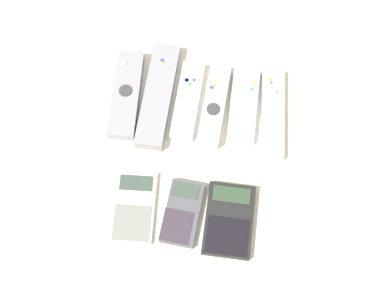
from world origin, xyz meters
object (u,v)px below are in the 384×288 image
object	(u,v)px
remote_0	(126,95)
remote_5	(272,114)
calculator_0	(134,207)
calculator_2	(229,220)
remote_3	(214,106)
calculator_1	(180,212)
remote_1	(158,96)
remote_4	(243,106)
remote_2	(188,101)

from	to	relation	value
remote_0	remote_5	world-z (taller)	remote_0
calculator_0	calculator_2	distance (m)	0.17
remote_3	calculator_1	distance (m)	0.22
remote_5	remote_1	bearing A→B (deg)	174.02
remote_0	remote_5	distance (m)	0.29
remote_4	calculator_1	bearing A→B (deg)	-112.78
calculator_1	calculator_2	bearing A→B (deg)	2.11
remote_0	remote_1	bearing A→B (deg)	2.25
remote_5	calculator_2	distance (m)	0.23
remote_0	calculator_1	distance (m)	0.26
remote_2	remote_3	world-z (taller)	remote_3
remote_0	remote_2	world-z (taller)	remote_0
remote_5	calculator_0	distance (m)	0.32
remote_3	remote_4	distance (m)	0.06
remote_4	remote_3	bearing A→B (deg)	-171.86
remote_1	remote_3	distance (m)	0.11
remote_0	calculator_0	xyz separation A→B (m)	(0.05, -0.22, -0.01)
remote_3	remote_4	world-z (taller)	remote_3
remote_0	remote_3	bearing A→B (deg)	-3.76
remote_3	calculator_2	world-z (taller)	remote_3
remote_1	calculator_2	xyz separation A→B (m)	(0.16, -0.23, -0.00)
remote_5	calculator_2	world-z (taller)	remote_5
calculator_2	calculator_0	bearing A→B (deg)	179.01
remote_1	calculator_0	bearing A→B (deg)	-91.25
remote_2	remote_3	size ratio (longest dim) A/B	0.96
remote_0	calculator_2	world-z (taller)	remote_0
remote_0	remote_5	bearing A→B (deg)	-3.81
remote_1	remote_4	size ratio (longest dim) A/B	1.43
calculator_2	remote_2	bearing A→B (deg)	114.73
remote_3	calculator_0	size ratio (longest dim) A/B	1.26
remote_5	calculator_1	distance (m)	0.26
remote_0	calculator_1	bearing A→B (deg)	-61.10
calculator_2	remote_4	bearing A→B (deg)	88.73
calculator_0	remote_3	bearing A→B (deg)	57.07
remote_4	remote_5	world-z (taller)	remote_5
remote_3	calculator_2	distance (m)	0.23
remote_1	calculator_0	size ratio (longest dim) A/B	1.63
remote_5	calculator_1	xyz separation A→B (m)	(-0.15, -0.22, -0.00)
remote_4	calculator_1	size ratio (longest dim) A/B	1.26
remote_0	remote_1	size ratio (longest dim) A/B	0.84
remote_1	calculator_1	bearing A→B (deg)	-70.36
remote_1	remote_5	bearing A→B (deg)	-1.03
remote_5	calculator_1	world-z (taller)	remote_5
remote_1	calculator_1	world-z (taller)	remote_1
remote_4	calculator_0	distance (m)	0.29
remote_2	calculator_0	world-z (taller)	remote_2
remote_0	calculator_2	distance (m)	0.32
remote_2	remote_0	bearing A→B (deg)	-176.63
remote_4	calculator_1	world-z (taller)	remote_4
remote_0	calculator_2	xyz separation A→B (m)	(0.23, -0.22, -0.00)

